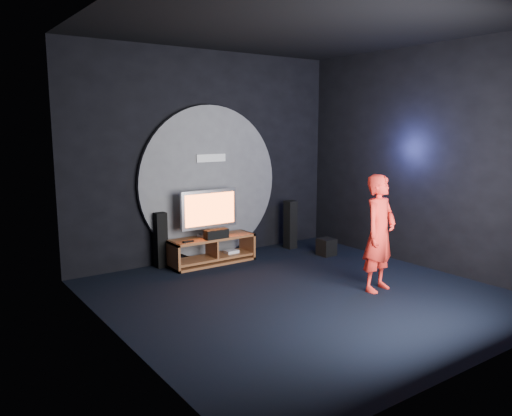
% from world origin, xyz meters
% --- Properties ---
extents(floor, '(5.00, 5.00, 0.00)m').
position_xyz_m(floor, '(0.00, 0.00, 0.00)').
color(floor, black).
rests_on(floor, ground).
extents(back_wall, '(5.00, 0.04, 3.50)m').
position_xyz_m(back_wall, '(0.00, 2.50, 1.75)').
color(back_wall, black).
rests_on(back_wall, ground).
extents(front_wall, '(5.00, 0.04, 3.50)m').
position_xyz_m(front_wall, '(0.00, -2.50, 1.75)').
color(front_wall, black).
rests_on(front_wall, ground).
extents(left_wall, '(0.04, 5.00, 3.50)m').
position_xyz_m(left_wall, '(-2.50, 0.00, 1.75)').
color(left_wall, black).
rests_on(left_wall, ground).
extents(right_wall, '(0.04, 5.00, 3.50)m').
position_xyz_m(right_wall, '(2.50, 0.00, 1.75)').
color(right_wall, black).
rests_on(right_wall, ground).
extents(ceiling, '(5.00, 5.00, 0.01)m').
position_xyz_m(ceiling, '(0.00, 0.00, 3.50)').
color(ceiling, black).
rests_on(ceiling, back_wall).
extents(wall_disc_panel, '(2.60, 0.11, 2.60)m').
position_xyz_m(wall_disc_panel, '(0.00, 2.44, 1.30)').
color(wall_disc_panel, '#515156').
rests_on(wall_disc_panel, ground).
extents(media_console, '(1.45, 0.45, 0.45)m').
position_xyz_m(media_console, '(-0.20, 2.05, 0.19)').
color(media_console, brown).
rests_on(media_console, ground).
extents(tv, '(1.03, 0.22, 0.77)m').
position_xyz_m(tv, '(-0.20, 2.12, 0.87)').
color(tv, '#A0A1A7').
rests_on(tv, media_console).
extents(center_speaker, '(0.40, 0.15, 0.15)m').
position_xyz_m(center_speaker, '(-0.20, 1.90, 0.53)').
color(center_speaker, black).
rests_on(center_speaker, media_console).
extents(remote, '(0.18, 0.05, 0.02)m').
position_xyz_m(remote, '(-0.70, 1.93, 0.46)').
color(remote, black).
rests_on(remote, media_console).
extents(tower_speaker_left, '(0.18, 0.20, 0.89)m').
position_xyz_m(tower_speaker_left, '(-0.98, 2.35, 0.45)').
color(tower_speaker_left, black).
rests_on(tower_speaker_left, ground).
extents(tower_speaker_right, '(0.18, 0.20, 0.89)m').
position_xyz_m(tower_speaker_right, '(1.51, 2.12, 0.45)').
color(tower_speaker_right, black).
rests_on(tower_speaker_right, ground).
extents(subwoofer, '(0.27, 0.27, 0.30)m').
position_xyz_m(subwoofer, '(1.71, 1.35, 0.15)').
color(subwoofer, black).
rests_on(subwoofer, ground).
extents(player, '(0.65, 0.50, 1.61)m').
position_xyz_m(player, '(1.00, -0.45, 0.81)').
color(player, red).
rests_on(player, ground).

